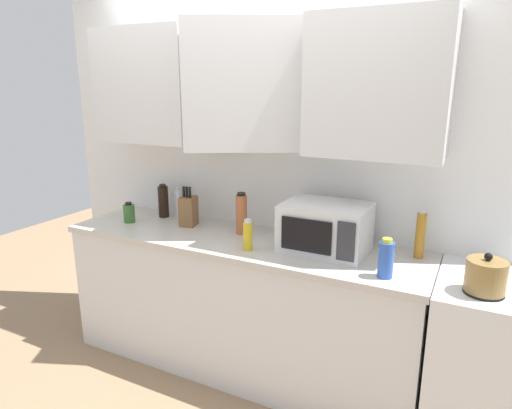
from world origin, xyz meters
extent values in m
cube|color=white|center=(0.00, 0.03, 1.30)|extent=(3.20, 0.06, 2.60)
cube|color=silver|center=(-0.77, -0.15, 1.83)|extent=(0.74, 0.33, 0.75)
cube|color=silver|center=(0.00, -0.19, 1.83)|extent=(0.80, 0.64, 0.75)
cube|color=silver|center=(0.77, -0.15, 1.83)|extent=(0.74, 0.33, 0.75)
cube|color=silver|center=(0.00, -0.30, 0.43)|extent=(2.30, 0.60, 0.86)
cube|color=beige|center=(0.00, -0.30, 0.88)|extent=(2.33, 0.63, 0.04)
cube|color=silver|center=(1.55, -0.32, 0.45)|extent=(0.76, 0.64, 0.90)
cylinder|color=black|center=(1.38, -0.46, 0.91)|extent=(0.18, 0.18, 0.01)
cylinder|color=black|center=(1.38, -0.18, 0.91)|extent=(0.18, 0.18, 0.01)
cylinder|color=olive|center=(1.38, -0.46, 0.99)|extent=(0.18, 0.18, 0.15)
sphere|color=black|center=(1.38, -0.46, 1.08)|extent=(0.04, 0.04, 0.04)
cube|color=silver|center=(0.54, -0.26, 1.04)|extent=(0.48, 0.36, 0.28)
cube|color=black|center=(0.50, -0.44, 1.04)|extent=(0.29, 0.01, 0.18)
cube|color=#2D2D33|center=(0.72, -0.44, 1.04)|extent=(0.10, 0.01, 0.21)
cube|color=brown|center=(-0.45, -0.22, 1.00)|extent=(0.12, 0.14, 0.20)
cylinder|color=black|center=(-0.47, -0.23, 1.14)|extent=(0.02, 0.02, 0.07)
cylinder|color=black|center=(-0.45, -0.23, 1.14)|extent=(0.02, 0.02, 0.07)
cylinder|color=black|center=(-0.42, -0.23, 1.14)|extent=(0.02, 0.02, 0.07)
cylinder|color=black|center=(-0.73, -0.13, 1.01)|extent=(0.07, 0.07, 0.23)
cylinder|color=black|center=(-0.73, -0.13, 1.13)|extent=(0.05, 0.05, 0.02)
cylinder|color=#2D56B7|center=(0.93, -0.48, 0.99)|extent=(0.08, 0.08, 0.18)
cylinder|color=yellow|center=(0.93, -0.48, 1.09)|extent=(0.05, 0.05, 0.02)
cylinder|color=#386B2D|center=(-0.86, -0.34, 0.96)|extent=(0.08, 0.08, 0.13)
cylinder|color=black|center=(-0.86, -0.34, 1.03)|extent=(0.04, 0.04, 0.02)
cylinder|color=silver|center=(-0.61, -0.09, 1.00)|extent=(0.06, 0.06, 0.20)
cylinder|color=silver|center=(-0.61, -0.09, 1.11)|extent=(0.04, 0.04, 0.03)
cylinder|color=#BC6638|center=(-0.04, -0.21, 1.03)|extent=(0.07, 0.07, 0.25)
cylinder|color=black|center=(-0.04, -0.21, 1.16)|extent=(0.05, 0.05, 0.02)
cylinder|color=#AD701E|center=(1.05, -0.13, 1.03)|extent=(0.05, 0.05, 0.26)
cylinder|color=silver|center=(1.05, -0.13, 1.17)|extent=(0.04, 0.04, 0.02)
cylinder|color=gold|center=(0.14, -0.46, 0.98)|extent=(0.05, 0.05, 0.17)
cylinder|color=silver|center=(0.14, -0.46, 1.08)|extent=(0.04, 0.04, 0.02)
camera|label=1|loc=(1.31, -2.64, 1.83)|focal=31.67mm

